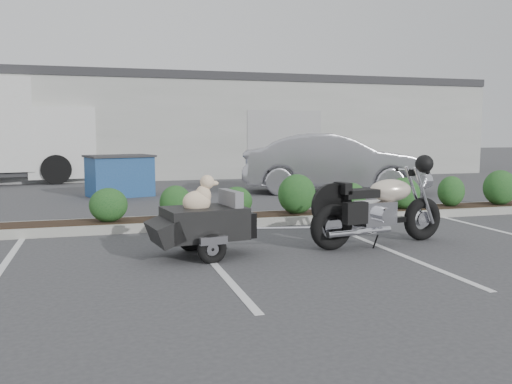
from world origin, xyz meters
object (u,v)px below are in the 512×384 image
object	(u,v)px
pet_trailer	(203,222)
sedan	(333,163)
motorcycle	(380,209)
dumpster	(120,175)

from	to	relation	value
pet_trailer	sedan	distance (m)	8.71
motorcycle	pet_trailer	bearing A→B (deg)	170.73
pet_trailer	dumpster	distance (m)	7.90
sedan	pet_trailer	bearing A→B (deg)	162.27
pet_trailer	sedan	world-z (taller)	sedan
sedan	dumpster	bearing A→B (deg)	100.70
pet_trailer	dumpster	size ratio (longest dim) A/B	1.00
motorcycle	dumpster	size ratio (longest dim) A/B	1.24
pet_trailer	sedan	size ratio (longest dim) A/B	0.38
dumpster	pet_trailer	bearing A→B (deg)	-100.01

